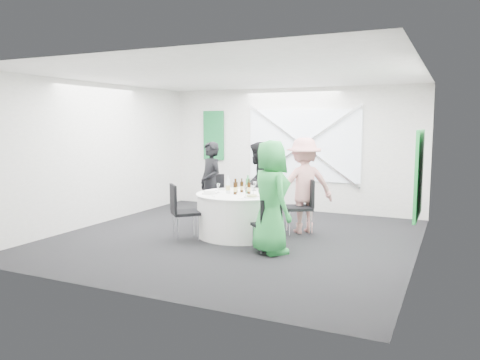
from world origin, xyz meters
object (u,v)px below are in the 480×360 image
at_px(person_woman_pink, 304,185).
at_px(clear_water_bottle, 228,186).
at_px(person_man_back_left, 211,184).
at_px(person_man_back, 258,183).
at_px(green_water_bottle, 248,186).
at_px(chair_back, 262,197).
at_px(chair_front_right, 268,221).
at_px(banquet_table, 240,214).
at_px(person_woman_green, 271,197).
at_px(chair_front_left, 180,207).
at_px(chair_back_left, 217,195).
at_px(chair_back_right, 304,202).

relative_size(person_woman_pink, clear_water_bottle, 5.63).
height_order(person_man_back_left, person_man_back, person_man_back_left).
xyz_separation_m(person_woman_pink, green_water_bottle, (-0.84, -0.64, 0.02)).
relative_size(chair_back, person_man_back_left, 0.55).
distance_m(chair_front_right, clear_water_bottle, 1.35).
distance_m(banquet_table, person_woman_green, 1.32).
bearing_deg(green_water_bottle, chair_front_left, -137.67).
bearing_deg(chair_front_right, chair_back_left, -88.00).
bearing_deg(person_man_back_left, person_woman_pink, 36.21).
bearing_deg(banquet_table, chair_back_right, 27.61).
relative_size(person_man_back_left, person_woman_green, 0.94).
xyz_separation_m(chair_back_right, person_woman_green, (-0.12, -1.36, 0.28)).
bearing_deg(green_water_bottle, clear_water_bottle, -157.62).
distance_m(chair_back, person_man_back, 0.30).
distance_m(chair_front_right, chair_front_left, 1.64).
xyz_separation_m(banquet_table, person_man_back, (-0.09, 1.03, 0.44)).
height_order(chair_front_right, green_water_bottle, green_water_bottle).
bearing_deg(person_man_back, chair_back, 114.51).
bearing_deg(person_man_back, chair_back_right, 60.72).
bearing_deg(banquet_table, person_man_back_left, 147.72).
height_order(chair_back, chair_back_left, chair_back_left).
xyz_separation_m(chair_back, person_man_back_left, (-0.88, -0.50, 0.29)).
height_order(banquet_table, clear_water_bottle, clear_water_bottle).
xyz_separation_m(chair_back_left, person_woman_pink, (1.78, 0.04, 0.29)).
height_order(banquet_table, chair_front_left, chair_front_left).
bearing_deg(chair_front_left, banquet_table, -90.00).
relative_size(person_woman_pink, green_water_bottle, 5.37).
height_order(person_woman_green, clear_water_bottle, person_woman_green).
bearing_deg(green_water_bottle, person_man_back, 102.55).
bearing_deg(chair_back, clear_water_bottle, -100.19).
bearing_deg(chair_front_left, chair_back_right, -98.59).
xyz_separation_m(chair_front_left, person_woman_pink, (1.73, 1.45, 0.30)).
relative_size(chair_back_left, green_water_bottle, 3.03).
height_order(chair_front_left, person_woman_pink, person_woman_pink).
relative_size(chair_front_left, green_water_bottle, 2.98).
bearing_deg(chair_back, chair_front_right, -66.04).
bearing_deg(chair_front_left, person_man_back, -65.11).
xyz_separation_m(chair_front_left, person_man_back_left, (-0.13, 1.32, 0.25)).
xyz_separation_m(person_man_back_left, person_woman_green, (1.81, -1.40, 0.05)).
distance_m(chair_back, green_water_bottle, 1.08).
relative_size(person_man_back_left, person_woman_pink, 0.94).
bearing_deg(green_water_bottle, chair_back_right, 27.66).
distance_m(banquet_table, person_man_back, 1.13).
bearing_deg(clear_water_bottle, chair_back_left, 130.10).
height_order(chair_back_right, person_man_back_left, person_man_back_left).
height_order(person_man_back, green_water_bottle, person_man_back).
bearing_deg(chair_front_right, person_man_back, -109.49).
relative_size(chair_back_left, chair_back_right, 0.98).
xyz_separation_m(person_woman_green, green_water_bottle, (-0.78, 0.89, 0.02)).
bearing_deg(person_woman_pink, person_man_back_left, -32.16).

